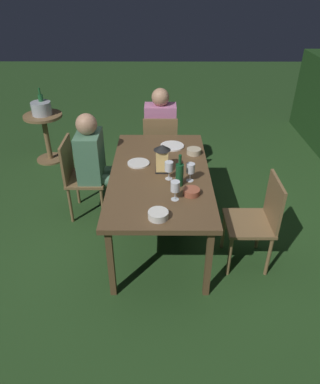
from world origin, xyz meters
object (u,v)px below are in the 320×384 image
object	(u,v)px
chair_head_near	(160,145)
person_in_pink	(160,128)
bowl_salad	(158,215)
side_table	(46,131)
green_bottle_on_table	(180,174)
chair_side_left_a	(80,174)
chair_side_right_b	(257,219)
plate_b	(138,163)
bowl_olives	(194,151)
lantern_centerpiece	(162,157)
person_in_green	(97,161)
bowl_bread	(192,192)
plate_a	(172,146)
wine_glass_a	(190,169)
wine_glass_b	(169,167)
wine_glass_c	(175,187)
dining_table	(160,177)
ice_bucket	(41,108)

from	to	relation	value
chair_head_near	person_in_pink	world-z (taller)	person_in_pink
bowl_salad	side_table	xyz separation A→B (m)	(-2.37, -1.57, -0.32)
green_bottle_on_table	chair_side_left_a	bearing A→B (deg)	-121.18
chair_side_right_b	plate_b	xyz separation A→B (m)	(-0.55, -1.06, 0.25)
plate_b	side_table	world-z (taller)	plate_b
bowl_olives	side_table	bearing A→B (deg)	-123.82
chair_side_left_a	lantern_centerpiece	size ratio (longest dim) A/B	3.28
person_in_green	plate_b	size ratio (longest dim) A/B	5.41
chair_side_right_b	bowl_bread	bearing A→B (deg)	-90.75
chair_side_right_b	side_table	size ratio (longest dim) A/B	1.29
green_bottle_on_table	bowl_bread	world-z (taller)	green_bottle_on_table
chair_side_left_a	lantern_centerpiece	world-z (taller)	lantern_centerpiece
plate_a	wine_glass_a	bearing A→B (deg)	11.22
lantern_centerpiece	green_bottle_on_table	xyz separation A→B (m)	(0.25, 0.15, -0.04)
person_in_pink	bowl_salad	bearing A→B (deg)	-0.31
person_in_green	plate_a	world-z (taller)	person_in_green
wine_glass_a	green_bottle_on_table	bearing A→B (deg)	-53.52
wine_glass_a	bowl_salad	bearing A→B (deg)	-26.67
chair_head_near	wine_glass_b	world-z (taller)	wine_glass_b
wine_glass_b	bowl_olives	distance (m)	0.58
plate_b	bowl_salad	xyz separation A→B (m)	(0.87, 0.20, 0.02)
chair_head_near	bowl_olives	size ratio (longest dim) A/B	6.00
chair_side_left_a	bowl_olives	world-z (taller)	chair_side_left_a
wine_glass_a	wine_glass_b	distance (m)	0.19
chair_side_left_a	wine_glass_a	bearing A→B (deg)	64.05
chair_side_left_a	green_bottle_on_table	xyz separation A→B (m)	(0.62, 1.02, 0.35)
wine_glass_b	bowl_bread	bearing A→B (deg)	35.69
green_bottle_on_table	wine_glass_c	size ratio (longest dim) A/B	1.72
wine_glass_a	bowl_olives	xyz separation A→B (m)	(-0.54, 0.08, -0.09)
person_in_green	lantern_centerpiece	world-z (taller)	person_in_green
chair_side_right_b	green_bottle_on_table	bearing A→B (deg)	-103.16
dining_table	chair_side_right_b	world-z (taller)	chair_side_right_b
chair_side_right_b	person_in_green	size ratio (longest dim) A/B	0.76
chair_side_right_b	ice_bucket	world-z (taller)	ice_bucket
wine_glass_a	bowl_bread	bearing A→B (deg)	-0.69
lantern_centerpiece	dining_table	bearing A→B (deg)	-39.19
plate_b	chair_side_left_a	bearing A→B (deg)	-109.53
person_in_pink	wine_glass_b	distance (m)	1.45
bowl_salad	bowl_bread	bearing A→B (deg)	140.02
person_in_green	wine_glass_b	xyz separation A→B (m)	(0.51, 0.73, 0.21)
chair_side_right_b	bowl_salad	size ratio (longest dim) A/B	5.59
lantern_centerpiece	wine_glass_a	world-z (taller)	lantern_centerpiece
chair_side_right_b	ice_bucket	xyz separation A→B (m)	(-2.06, -2.43, 0.28)
bowl_salad	person_in_green	bearing A→B (deg)	-149.57
chair_side_right_b	bowl_salad	xyz separation A→B (m)	(0.32, -0.86, 0.27)
chair_head_near	ice_bucket	size ratio (longest dim) A/B	2.53
chair_side_right_b	plate_b	size ratio (longest dim) A/B	4.09
chair_head_near	wine_glass_a	world-z (taller)	wine_glass_a
wine_glass_b	bowl_olives	bearing A→B (deg)	152.56
green_bottle_on_table	side_table	size ratio (longest dim) A/B	0.43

